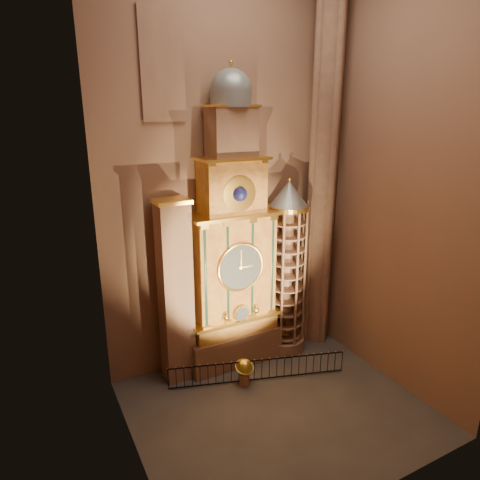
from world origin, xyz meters
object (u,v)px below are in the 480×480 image
astronomical_clock (232,255)px  iron_railing (258,370)px  portrait_tower (176,292)px  celestial_globe (245,370)px  stair_turret (286,270)px

astronomical_clock → iron_railing: bearing=-83.2°
portrait_tower → celestial_globe: size_ratio=6.71×
iron_railing → celestial_globe: bearing=173.9°
portrait_tower → iron_railing: bearing=-34.3°
celestial_globe → stair_turret: bearing=28.2°
astronomical_clock → stair_turret: bearing=-4.3°
portrait_tower → celestial_globe: 5.68m
stair_turret → portrait_tower: bearing=177.7°
stair_turret → iron_railing: bearing=-145.0°
astronomical_clock → portrait_tower: size_ratio=1.64×
astronomical_clock → stair_turret: (3.50, -0.26, -1.41)m
portrait_tower → celestial_globe: bearing=-40.1°
portrait_tower → celestial_globe: (2.89, -2.43, -4.24)m
portrait_tower → stair_turret: bearing=-2.3°
celestial_globe → iron_railing: celestial_globe is taller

